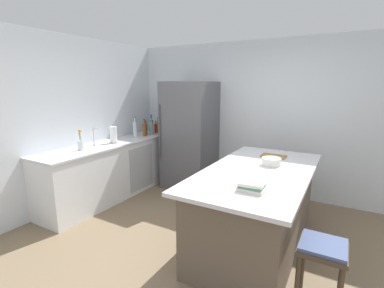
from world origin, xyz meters
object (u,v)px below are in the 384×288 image
(whiskey_bottle, at_px, (145,130))
(kitchen_island, at_px, (257,208))
(syrup_bottle, at_px, (146,129))
(soda_bottle, at_px, (135,129))
(cutting_board, at_px, (273,156))
(gin_bottle, at_px, (151,128))
(paper_towel_roll, at_px, (114,135))
(wine_bottle, at_px, (151,126))
(refrigerator, at_px, (190,135))
(mixing_bowl, at_px, (271,162))
(flower_vase, at_px, (81,144))
(cookbook_stack, at_px, (252,187))
(olive_oil_bottle, at_px, (158,126))
(hot_sauce_bottle, at_px, (156,128))
(bar_stool, at_px, (322,257))
(sink_faucet, at_px, (94,136))

(whiskey_bottle, bearing_deg, kitchen_island, -22.52)
(syrup_bottle, bearing_deg, soda_bottle, -118.41)
(kitchen_island, relative_size, cutting_board, 6.98)
(gin_bottle, distance_m, soda_bottle, 0.33)
(paper_towel_roll, xyz_separation_m, wine_bottle, (-0.02, 1.03, 0.01))
(refrigerator, height_order, mixing_bowl, refrigerator)
(whiskey_bottle, bearing_deg, syrup_bottle, 117.85)
(flower_vase, bearing_deg, cookbook_stack, -6.72)
(wine_bottle, xyz_separation_m, mixing_bowl, (2.62, -1.07, -0.09))
(wine_bottle, bearing_deg, soda_bottle, -102.38)
(cookbook_stack, bearing_deg, olive_oil_bottle, 140.73)
(flower_vase, height_order, hot_sauce_bottle, flower_vase)
(hot_sauce_bottle, bearing_deg, flower_vase, -91.49)
(bar_stool, relative_size, mixing_bowl, 2.89)
(kitchen_island, relative_size, gin_bottle, 6.46)
(refrigerator, relative_size, sink_faucet, 6.42)
(gin_bottle, distance_m, whiskey_bottle, 0.20)
(bar_stool, relative_size, soda_bottle, 1.78)
(paper_towel_roll, xyz_separation_m, syrup_bottle, (-0.00, 0.83, -0.02))
(refrigerator, height_order, syrup_bottle, refrigerator)
(paper_towel_roll, relative_size, gin_bottle, 0.92)
(bar_stool, xyz_separation_m, olive_oil_bottle, (-3.26, 2.24, 0.52))
(olive_oil_bottle, bearing_deg, hot_sauce_bottle, -86.88)
(bar_stool, bearing_deg, hot_sauce_bottle, 146.62)
(soda_bottle, height_order, cutting_board, soda_bottle)
(hot_sauce_bottle, distance_m, whiskey_bottle, 0.39)
(soda_bottle, bearing_deg, refrigerator, 22.55)
(olive_oil_bottle, distance_m, soda_bottle, 0.58)
(refrigerator, bearing_deg, cutting_board, -21.57)
(refrigerator, distance_m, cutting_board, 1.80)
(sink_faucet, height_order, cookbook_stack, sink_faucet)
(whiskey_bottle, bearing_deg, paper_towel_roll, -93.60)
(sink_faucet, relative_size, mixing_bowl, 1.35)
(hot_sauce_bottle, relative_size, cutting_board, 0.79)
(olive_oil_bottle, relative_size, gin_bottle, 0.88)
(syrup_bottle, bearing_deg, kitchen_island, -23.86)
(hot_sauce_bottle, bearing_deg, cookbook_stack, -38.08)
(bar_stool, relative_size, hot_sauce_bottle, 2.63)
(paper_towel_roll, relative_size, syrup_bottle, 1.11)
(olive_oil_bottle, bearing_deg, cookbook_stack, -39.27)
(sink_faucet, relative_size, cutting_board, 0.96)
(syrup_bottle, height_order, mixing_bowl, syrup_bottle)
(flower_vase, relative_size, soda_bottle, 0.85)
(cutting_board, bearing_deg, paper_towel_roll, -171.47)
(sink_faucet, height_order, paper_towel_roll, paper_towel_roll)
(cookbook_stack, xyz_separation_m, mixing_bowl, (-0.05, 0.90, 0.01))
(whiskey_bottle, bearing_deg, flower_vase, -93.32)
(kitchen_island, distance_m, refrigerator, 2.19)
(refrigerator, bearing_deg, gin_bottle, -172.57)
(bar_stool, bearing_deg, whiskey_bottle, 151.33)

